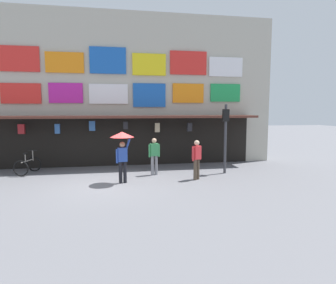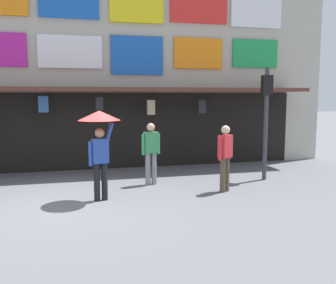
% 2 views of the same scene
% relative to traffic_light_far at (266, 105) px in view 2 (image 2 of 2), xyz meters
% --- Properties ---
extents(ground_plane, '(80.00, 80.00, 0.00)m').
position_rel_traffic_light_far_xyz_m(ground_plane, '(-5.32, -1.21, -2.14)').
color(ground_plane, slate).
extents(shopfront, '(18.00, 2.60, 8.00)m').
position_rel_traffic_light_far_xyz_m(shopfront, '(-5.32, 3.35, 1.82)').
color(shopfront, '#B2AD9E').
rests_on(shopfront, ground).
extents(traffic_light_far, '(0.31, 0.34, 3.20)m').
position_rel_traffic_light_far_xyz_m(traffic_light_far, '(0.00, 0.00, 0.00)').
color(traffic_light_far, '#38383D').
rests_on(traffic_light_far, ground).
extents(pedestrian_with_umbrella, '(0.96, 0.96, 2.08)m').
position_rel_traffic_light_far_xyz_m(pedestrian_with_umbrella, '(-4.74, -1.05, -0.50)').
color(pedestrian_with_umbrella, black).
rests_on(pedestrian_with_umbrella, ground).
extents(pedestrian_in_red, '(0.45, 0.39, 1.68)m').
position_rel_traffic_light_far_xyz_m(pedestrian_in_red, '(-1.64, -1.00, -1.19)').
color(pedestrian_in_red, brown).
rests_on(pedestrian_in_red, ground).
extents(pedestrian_in_blue, '(0.52, 0.29, 1.68)m').
position_rel_traffic_light_far_xyz_m(pedestrian_in_blue, '(-3.29, 0.20, -1.19)').
color(pedestrian_in_blue, gray).
rests_on(pedestrian_in_blue, ground).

